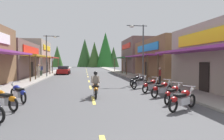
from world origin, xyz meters
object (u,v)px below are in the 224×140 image
(motorcycle_parked_right_4, at_px, (140,82))
(pedestrian_by_shop, at_px, (39,70))
(motorcycle_parked_left_2, at_px, (18,92))
(motorcycle_parked_right_0, at_px, (183,99))
(pedestrian_browsing, at_px, (41,70))
(motorcycle_parked_right_1, at_px, (173,93))
(motorcycle_parked_left_1, at_px, (3,99))
(streetlamp_left, at_px, (49,50))
(streetlamp_right, at_px, (140,45))
(parked_car_curbside, at_px, (64,70))
(motorcycle_parked_right_5, at_px, (136,80))
(rider_cruising_lead, at_px, (96,86))
(motorcycle_parked_right_2, at_px, (162,89))
(motorcycle_parked_right_3, at_px, (151,85))
(pedestrian_strolling, at_px, (160,75))

(motorcycle_parked_right_4, xyz_separation_m, pedestrian_by_shop, (-10.20, 11.12, 0.56))
(motorcycle_parked_right_4, xyz_separation_m, motorcycle_parked_left_2, (-7.91, -4.40, 0.00))
(motorcycle_parked_right_0, distance_m, pedestrian_browsing, 24.29)
(motorcycle_parked_right_1, distance_m, motorcycle_parked_left_1, 8.14)
(motorcycle_parked_left_2, height_order, pedestrian_by_shop, pedestrian_by_shop)
(motorcycle_parked_right_0, xyz_separation_m, motorcycle_parked_left_1, (-7.86, 1.10, 0.00))
(streetlamp_left, height_order, motorcycle_parked_right_4, streetlamp_left)
(streetlamp_right, distance_m, motorcycle_parked_left_1, 14.86)
(motorcycle_parked_right_0, distance_m, parked_car_curbside, 27.89)
(motorcycle_parked_right_5, relative_size, rider_cruising_lead, 0.78)
(motorcycle_parked_right_1, relative_size, pedestrian_browsing, 0.94)
(motorcycle_parked_right_2, xyz_separation_m, parked_car_curbside, (-8.20, 23.37, 0.20))
(rider_cruising_lead, bearing_deg, pedestrian_browsing, 22.26)
(motorcycle_parked_right_3, relative_size, pedestrian_browsing, 1.01)
(motorcycle_parked_right_1, height_order, motorcycle_parked_left_2, same)
(motorcycle_parked_right_4, bearing_deg, motorcycle_parked_right_1, -127.42)
(streetlamp_right, bearing_deg, parked_car_curbside, 122.34)
(streetlamp_left, xyz_separation_m, motorcycle_parked_left_1, (1.19, -19.10, -3.28))
(motorcycle_parked_right_3, distance_m, pedestrian_by_shop, 16.89)
(motorcycle_parked_left_1, relative_size, pedestrian_strolling, 1.06)
(motorcycle_parked_right_3, bearing_deg, pedestrian_strolling, 23.48)
(streetlamp_left, bearing_deg, motorcycle_parked_right_3, -57.86)
(motorcycle_parked_right_0, height_order, motorcycle_parked_right_5, same)
(motorcycle_parked_right_3, xyz_separation_m, parked_car_curbside, (-8.14, 21.53, 0.20))
(streetlamp_right, height_order, motorcycle_parked_right_1, streetlamp_right)
(motorcycle_parked_right_2, xyz_separation_m, motorcycle_parked_right_3, (-0.06, 1.84, 0.00))
(streetlamp_left, relative_size, pedestrian_browsing, 3.31)
(streetlamp_left, xyz_separation_m, motorcycle_parked_right_1, (9.32, -18.65, -3.28))
(motorcycle_parked_right_0, height_order, motorcycle_parked_right_3, same)
(motorcycle_parked_right_4, distance_m, parked_car_curbside, 20.94)
(motorcycle_parked_right_0, relative_size, motorcycle_parked_right_1, 1.14)
(pedestrian_by_shop, bearing_deg, motorcycle_parked_right_4, -179.11)
(motorcycle_parked_left_1, xyz_separation_m, parked_car_curbside, (0.06, 25.68, 0.20))
(motorcycle_parked_right_4, xyz_separation_m, motorcycle_parked_right_5, (0.10, 1.59, 0.00))
(motorcycle_parked_right_5, bearing_deg, motorcycle_parked_right_2, -136.33)
(streetlamp_right, xyz_separation_m, motorcycle_parked_left_2, (-9.27, -9.18, -3.42))
(motorcycle_parked_right_3, bearing_deg, motorcycle_parked_right_4, 58.72)
(motorcycle_parked_left_1, distance_m, pedestrian_strolling, 13.13)
(motorcycle_parked_right_1, xyz_separation_m, motorcycle_parked_right_2, (0.13, 1.86, 0.00))
(motorcycle_parked_right_5, xyz_separation_m, pedestrian_strolling, (2.29, 0.19, 0.46))
(motorcycle_parked_right_1, height_order, pedestrian_by_shop, pedestrian_by_shop)
(motorcycle_parked_right_2, distance_m, rider_cruising_lead, 4.05)
(motorcycle_parked_right_1, height_order, motorcycle_parked_right_3, same)
(pedestrian_browsing, bearing_deg, motorcycle_parked_right_5, -126.26)
(motorcycle_parked_right_3, bearing_deg, rider_cruising_lead, 162.08)
(streetlamp_right, xyz_separation_m, pedestrian_browsing, (-11.94, 9.74, -2.90))
(pedestrian_by_shop, height_order, parked_car_curbside, pedestrian_by_shop)
(motorcycle_parked_right_3, bearing_deg, motorcycle_parked_right_1, -128.90)
(motorcycle_parked_left_1, height_order, pedestrian_browsing, pedestrian_browsing)
(motorcycle_parked_left_2, bearing_deg, rider_cruising_lead, -115.69)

